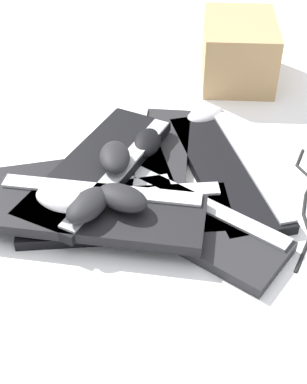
{
  "coord_description": "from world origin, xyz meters",
  "views": [
    {
      "loc": [
        -0.17,
        0.8,
        0.77
      ],
      "look_at": [
        -0.05,
        -0.06,
        0.03
      ],
      "focal_mm": 50.0,
      "sensor_mm": 36.0,
      "label": 1
    }
  ],
  "objects_px": {
    "keyboard_0": "(72,183)",
    "mouse_2": "(206,116)",
    "mouse_0": "(88,205)",
    "mouse_1": "(123,198)",
    "keyboard_6": "(96,212)",
    "mouse_5": "(115,157)",
    "mouse_3": "(61,199)",
    "cardboard_box": "(238,50)",
    "keyboard_2": "(184,220)",
    "mouse_6": "(147,143)",
    "keyboard_5": "(99,168)",
    "keyboard_3": "(228,170)",
    "keyboard_4": "(153,163)",
    "keyboard_1": "(124,215)"
  },
  "relations": [
    {
      "from": "keyboard_2",
      "to": "keyboard_5",
      "type": "relative_size",
      "value": 0.98
    },
    {
      "from": "mouse_5",
      "to": "mouse_6",
      "type": "relative_size",
      "value": 1.0
    },
    {
      "from": "keyboard_5",
      "to": "mouse_0",
      "type": "height_order",
      "value": "mouse_0"
    },
    {
      "from": "keyboard_2",
      "to": "keyboard_4",
      "type": "distance_m",
      "value": 0.2
    },
    {
      "from": "mouse_1",
      "to": "mouse_5",
      "type": "relative_size",
      "value": 1.0
    },
    {
      "from": "keyboard_1",
      "to": "mouse_6",
      "type": "xyz_separation_m",
      "value": [
        -0.02,
        -0.21,
        0.04
      ]
    },
    {
      "from": "mouse_1",
      "to": "mouse_5",
      "type": "distance_m",
      "value": 0.14
    },
    {
      "from": "mouse_2",
      "to": "keyboard_0",
      "type": "bearing_deg",
      "value": -171.28
    },
    {
      "from": "keyboard_5",
      "to": "keyboard_3",
      "type": "bearing_deg",
      "value": -166.07
    },
    {
      "from": "keyboard_1",
      "to": "cardboard_box",
      "type": "xyz_separation_m",
      "value": [
        -0.22,
        -0.65,
        0.07
      ]
    },
    {
      "from": "mouse_6",
      "to": "mouse_0",
      "type": "bearing_deg",
      "value": 168.87
    },
    {
      "from": "mouse_5",
      "to": "mouse_6",
      "type": "distance_m",
      "value": 0.12
    },
    {
      "from": "mouse_2",
      "to": "mouse_1",
      "type": "bearing_deg",
      "value": -147.98
    },
    {
      "from": "keyboard_6",
      "to": "keyboard_2",
      "type": "bearing_deg",
      "value": -169.43
    },
    {
      "from": "mouse_0",
      "to": "cardboard_box",
      "type": "distance_m",
      "value": 0.75
    },
    {
      "from": "keyboard_2",
      "to": "mouse_0",
      "type": "xyz_separation_m",
      "value": [
        0.18,
        0.05,
        0.07
      ]
    },
    {
      "from": "keyboard_4",
      "to": "keyboard_1",
      "type": "bearing_deg",
      "value": 78.87
    },
    {
      "from": "keyboard_3",
      "to": "keyboard_4",
      "type": "height_order",
      "value": "same"
    },
    {
      "from": "keyboard_1",
      "to": "mouse_5",
      "type": "height_order",
      "value": "mouse_5"
    },
    {
      "from": "keyboard_0",
      "to": "mouse_5",
      "type": "height_order",
      "value": "mouse_5"
    },
    {
      "from": "mouse_3",
      "to": "keyboard_6",
      "type": "bearing_deg",
      "value": -157.27
    },
    {
      "from": "keyboard_0",
      "to": "keyboard_3",
      "type": "distance_m",
      "value": 0.36
    },
    {
      "from": "mouse_2",
      "to": "mouse_3",
      "type": "xyz_separation_m",
      "value": [
        0.26,
        0.44,
        0.06
      ]
    },
    {
      "from": "keyboard_0",
      "to": "mouse_3",
      "type": "relative_size",
      "value": 4.22
    },
    {
      "from": "mouse_0",
      "to": "mouse_1",
      "type": "distance_m",
      "value": 0.07
    },
    {
      "from": "keyboard_4",
      "to": "mouse_2",
      "type": "xyz_separation_m",
      "value": [
        -0.11,
        -0.21,
        0.01
      ]
    },
    {
      "from": "keyboard_5",
      "to": "mouse_6",
      "type": "relative_size",
      "value": 4.23
    },
    {
      "from": "mouse_5",
      "to": "mouse_0",
      "type": "bearing_deg",
      "value": 160.13
    },
    {
      "from": "keyboard_6",
      "to": "mouse_1",
      "type": "xyz_separation_m",
      "value": [
        -0.05,
        -0.01,
        0.04
      ]
    },
    {
      "from": "keyboard_3",
      "to": "mouse_1",
      "type": "xyz_separation_m",
      "value": [
        0.21,
        0.2,
        0.07
      ]
    },
    {
      "from": "keyboard_5",
      "to": "cardboard_box",
      "type": "distance_m",
      "value": 0.61
    },
    {
      "from": "keyboard_2",
      "to": "keyboard_5",
      "type": "bearing_deg",
      "value": -28.99
    },
    {
      "from": "keyboard_6",
      "to": "mouse_5",
      "type": "distance_m",
      "value": 0.15
    },
    {
      "from": "keyboard_2",
      "to": "mouse_0",
      "type": "distance_m",
      "value": 0.2
    },
    {
      "from": "keyboard_2",
      "to": "keyboard_6",
      "type": "bearing_deg",
      "value": 10.57
    },
    {
      "from": "keyboard_4",
      "to": "keyboard_5",
      "type": "xyz_separation_m",
      "value": [
        0.11,
        0.07,
        0.03
      ]
    },
    {
      "from": "keyboard_3",
      "to": "keyboard_5",
      "type": "height_order",
      "value": "keyboard_5"
    },
    {
      "from": "keyboard_0",
      "to": "mouse_2",
      "type": "height_order",
      "value": "mouse_2"
    },
    {
      "from": "keyboard_2",
      "to": "mouse_0",
      "type": "bearing_deg",
      "value": 15.83
    },
    {
      "from": "mouse_3",
      "to": "cardboard_box",
      "type": "height_order",
      "value": "cardboard_box"
    },
    {
      "from": "keyboard_1",
      "to": "cardboard_box",
      "type": "bearing_deg",
      "value": -108.5
    },
    {
      "from": "mouse_0",
      "to": "mouse_6",
      "type": "relative_size",
      "value": 1.0
    },
    {
      "from": "keyboard_4",
      "to": "cardboard_box",
      "type": "xyz_separation_m",
      "value": [
        -0.18,
        -0.47,
        0.07
      ]
    },
    {
      "from": "keyboard_1",
      "to": "mouse_2",
      "type": "bearing_deg",
      "value": -110.02
    },
    {
      "from": "mouse_1",
      "to": "mouse_6",
      "type": "bearing_deg",
      "value": 109.08
    },
    {
      "from": "keyboard_0",
      "to": "keyboard_4",
      "type": "distance_m",
      "value": 0.19
    },
    {
      "from": "keyboard_2",
      "to": "cardboard_box",
      "type": "distance_m",
      "value": 0.66
    },
    {
      "from": "mouse_6",
      "to": "cardboard_box",
      "type": "height_order",
      "value": "cardboard_box"
    },
    {
      "from": "keyboard_1",
      "to": "keyboard_5",
      "type": "distance_m",
      "value": 0.14
    },
    {
      "from": "keyboard_0",
      "to": "mouse_6",
      "type": "xyz_separation_m",
      "value": [
        -0.15,
        -0.13,
        0.04
      ]
    }
  ]
}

